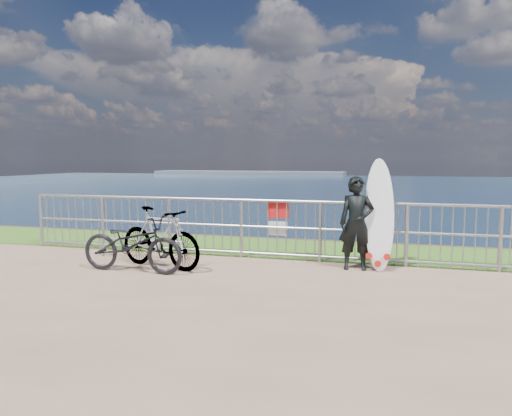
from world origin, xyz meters
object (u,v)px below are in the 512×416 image
(surfer, at_px, (356,223))
(bicycle_far, at_px, (160,238))
(surfboard, at_px, (379,219))
(bicycle_near, at_px, (132,244))

(surfer, bearing_deg, bicycle_far, -174.49)
(surfboard, height_order, bicycle_far, surfboard)
(surfer, bearing_deg, surfboard, 5.02)
(bicycle_far, bearing_deg, surfer, -59.39)
(surfer, distance_m, bicycle_near, 3.78)
(bicycle_near, bearing_deg, surfer, -69.92)
(bicycle_near, relative_size, bicycle_far, 1.03)
(surfer, relative_size, surfboard, 0.83)
(surfer, xyz_separation_m, surfboard, (0.37, 0.09, 0.08))
(surfer, height_order, bicycle_near, surfer)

